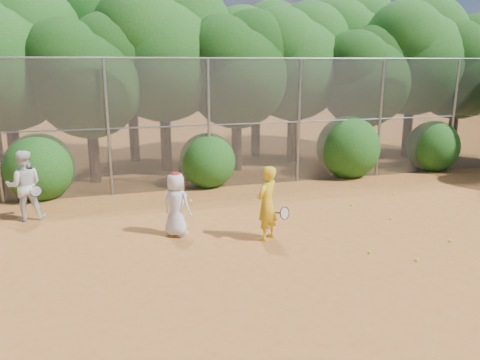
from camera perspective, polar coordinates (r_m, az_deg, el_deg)
name	(u,v)px	position (r m, az deg, el deg)	size (l,w,h in m)	color
ground	(320,257)	(9.85, 9.77, -9.28)	(80.00, 80.00, 0.00)	#A96026
fence_back	(236,122)	(14.74, -0.45, 7.04)	(20.05, 0.09, 4.03)	gray
tree_1	(5,53)	(16.89, -26.69, 13.68)	(4.64, 4.03, 6.35)	black
tree_2	(89,72)	(15.94, -17.90, 12.44)	(3.99, 3.47, 5.47)	black
tree_3	(164,47)	(17.08, -9.26, 15.72)	(4.89, 4.26, 6.70)	black
tree_4	(238,66)	(16.97, -0.29, 13.76)	(4.19, 3.64, 5.73)	black
tree_5	(295,58)	(18.55, 6.73, 14.60)	(4.51, 3.92, 6.17)	black
tree_6	(366,73)	(18.77, 15.10, 12.44)	(3.86, 3.36, 5.29)	black
tree_7	(415,52)	(20.65, 20.55, 14.42)	(4.77, 4.14, 6.53)	black
tree_8	(461,64)	(21.65, 25.29, 12.69)	(4.25, 3.70, 5.82)	black
tree_10	(131,42)	(19.19, -13.20, 16.05)	(5.15, 4.48, 7.06)	black
tree_11	(257,55)	(19.70, 2.11, 14.99)	(4.64, 4.03, 6.35)	black
tree_12	(350,47)	(22.06, 13.23, 15.46)	(5.02, 4.37, 6.88)	black
bush_0	(39,164)	(14.81, -23.28, 1.79)	(2.00, 2.00, 2.00)	#184E13
bush_1	(207,158)	(15.01, -4.00, 2.68)	(1.80, 1.80, 1.80)	#184E13
bush_2	(348,145)	(16.72, 13.04, 4.23)	(2.20, 2.20, 2.20)	#184E13
bush_3	(433,144)	(18.68, 22.49, 4.07)	(1.90, 1.90, 1.90)	#184E13
player_yellow	(267,203)	(10.39, 3.30, -2.87)	(0.87, 0.71, 1.69)	gold
player_teen	(176,204)	(10.75, -7.77, -2.93)	(0.85, 0.84, 1.50)	silver
player_white	(24,186)	(12.88, -24.79, -0.61)	(0.92, 0.78, 1.78)	silver
ball_0	(391,218)	(12.52, 17.93, -4.45)	(0.07, 0.07, 0.07)	#DAEC2A
ball_1	(351,205)	(13.37, 13.42, -2.96)	(0.07, 0.07, 0.07)	#DAEC2A
ball_2	(417,260)	(10.16, 20.73, -9.07)	(0.07, 0.07, 0.07)	#DAEC2A
ball_3	(450,241)	(11.46, 24.20, -6.77)	(0.07, 0.07, 0.07)	#DAEC2A
ball_4	(369,252)	(10.24, 15.48, -8.47)	(0.07, 0.07, 0.07)	#DAEC2A
ball_5	(394,194)	(14.79, 18.24, -1.64)	(0.07, 0.07, 0.07)	#DAEC2A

